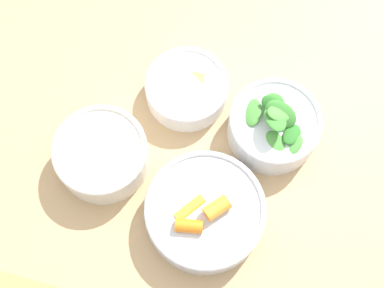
% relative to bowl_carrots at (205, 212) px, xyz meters
% --- Properties ---
extents(ground_plane, '(10.00, 10.00, 0.00)m').
position_rel_bowl_carrots_xyz_m(ground_plane, '(0.11, -0.14, -0.80)').
color(ground_plane, gray).
extents(dining_table, '(1.34, 0.81, 0.76)m').
position_rel_bowl_carrots_xyz_m(dining_table, '(0.11, -0.14, -0.14)').
color(dining_table, tan).
rests_on(dining_table, ground_plane).
extents(bowl_carrots, '(0.19, 0.19, 0.08)m').
position_rel_bowl_carrots_xyz_m(bowl_carrots, '(0.00, 0.00, 0.00)').
color(bowl_carrots, silver).
rests_on(bowl_carrots, dining_table).
extents(bowl_greens, '(0.15, 0.15, 0.10)m').
position_rel_bowl_carrots_xyz_m(bowl_greens, '(-0.07, -0.17, 0.01)').
color(bowl_greens, silver).
rests_on(bowl_greens, dining_table).
extents(bowl_beans_hotdog, '(0.15, 0.15, 0.07)m').
position_rel_bowl_carrots_xyz_m(bowl_beans_hotdog, '(0.19, -0.04, 0.00)').
color(bowl_beans_hotdog, silver).
rests_on(bowl_beans_hotdog, dining_table).
extents(bowl_cookies, '(0.14, 0.14, 0.05)m').
position_rel_bowl_carrots_xyz_m(bowl_cookies, '(0.09, -0.20, -0.00)').
color(bowl_cookies, white).
rests_on(bowl_cookies, dining_table).
extents(ruler, '(0.29, 0.04, 0.00)m').
position_rel_bowl_carrots_xyz_m(ruler, '(0.24, 0.19, -0.03)').
color(ruler, '#EADB4C').
rests_on(ruler, dining_table).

